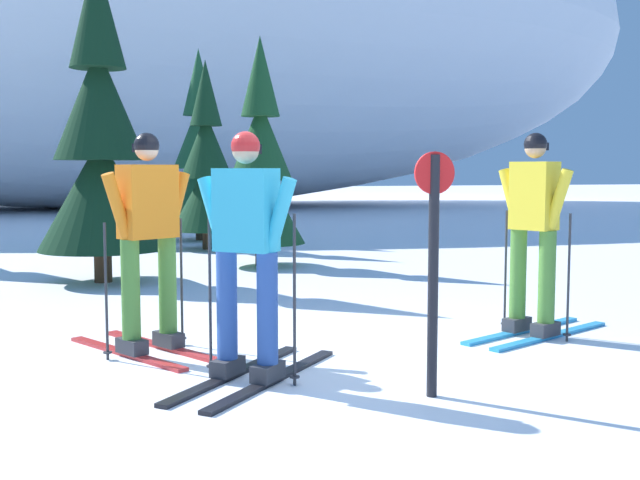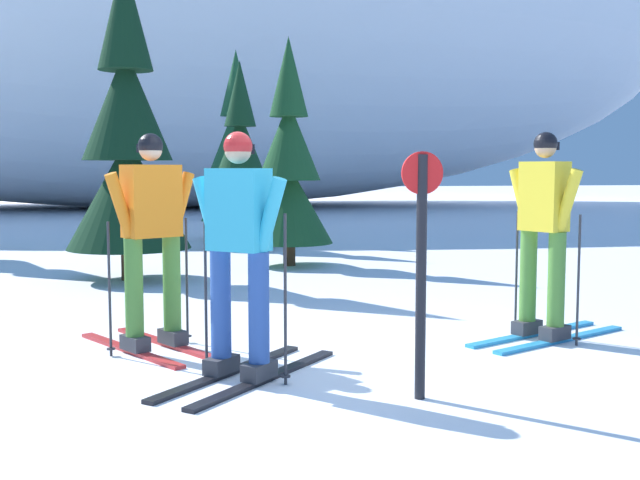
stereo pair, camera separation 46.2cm
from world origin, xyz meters
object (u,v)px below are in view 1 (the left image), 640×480
(skier_cyan_jacket, at_px, (247,252))
(pine_tree_center_left, at_px, (100,147))
(trail_marker_post, at_px, (433,260))
(skier_orange_jacket, at_px, (148,237))
(pine_tree_right, at_px, (200,161))
(pine_tree_center_right, at_px, (207,171))
(pine_tree_far_right, at_px, (261,171))
(skier_yellow_jacket, at_px, (534,231))

(skier_cyan_jacket, relative_size, pine_tree_center_left, 0.41)
(skier_cyan_jacket, distance_m, trail_marker_post, 1.32)
(skier_orange_jacket, bearing_deg, pine_tree_right, 80.72)
(pine_tree_center_right, bearing_deg, trail_marker_post, -88.90)
(trail_marker_post, bearing_deg, pine_tree_far_right, 87.71)
(skier_orange_jacket, distance_m, pine_tree_center_right, 8.42)
(skier_orange_jacket, distance_m, pine_tree_right, 10.38)
(pine_tree_far_right, bearing_deg, skier_yellow_jacket, -76.69)
(pine_tree_center_left, xyz_separation_m, pine_tree_far_right, (2.40, 1.14, -0.33))
(skier_cyan_jacket, distance_m, pine_tree_far_right, 6.70)
(skier_orange_jacket, xyz_separation_m, pine_tree_center_left, (-0.36, 4.33, 0.85))
(skier_yellow_jacket, xyz_separation_m, skier_cyan_jacket, (-2.77, -0.79, -0.03))
(pine_tree_center_left, height_order, trail_marker_post, pine_tree_center_left)
(trail_marker_post, bearing_deg, skier_orange_jacket, 134.72)
(skier_yellow_jacket, distance_m, pine_tree_far_right, 5.92)
(skier_cyan_jacket, relative_size, pine_tree_center_right, 0.50)
(skier_orange_jacket, xyz_separation_m, skier_cyan_jacket, (0.63, -1.07, -0.03))
(trail_marker_post, bearing_deg, pine_tree_center_left, 109.12)
(skier_yellow_jacket, height_order, trail_marker_post, skier_yellow_jacket)
(pine_tree_center_left, bearing_deg, pine_tree_right, 70.94)
(pine_tree_right, bearing_deg, pine_tree_center_right, -93.29)
(skier_orange_jacket, distance_m, pine_tree_far_right, 5.86)
(skier_cyan_jacket, xyz_separation_m, pine_tree_far_right, (1.41, 6.53, 0.56))
(skier_orange_jacket, xyz_separation_m, trail_marker_post, (1.75, -1.77, -0.05))
(skier_cyan_jacket, xyz_separation_m, pine_tree_center_right, (0.93, 9.32, 0.55))
(skier_orange_jacket, distance_m, pine_tree_center_left, 4.43)
(pine_tree_center_left, xyz_separation_m, pine_tree_right, (2.03, 5.89, -0.12))
(skier_yellow_jacket, relative_size, pine_tree_center_right, 0.52)
(skier_orange_jacket, height_order, pine_tree_far_right, pine_tree_far_right)
(skier_yellow_jacket, height_order, pine_tree_far_right, pine_tree_far_right)
(skier_orange_jacket, height_order, pine_tree_right, pine_tree_right)
(pine_tree_center_right, distance_m, pine_tree_far_right, 2.83)
(skier_yellow_jacket, height_order, pine_tree_center_right, pine_tree_center_right)
(pine_tree_center_left, distance_m, trail_marker_post, 6.51)
(pine_tree_center_right, relative_size, trail_marker_post, 2.17)
(skier_orange_jacket, bearing_deg, pine_tree_center_left, 94.81)
(pine_tree_center_right, bearing_deg, skier_yellow_jacket, -77.83)
(skier_cyan_jacket, bearing_deg, pine_tree_center_left, 100.42)
(skier_orange_jacket, relative_size, trail_marker_post, 1.11)
(skier_orange_jacket, xyz_separation_m, pine_tree_far_right, (2.04, 5.46, 0.52))
(skier_yellow_jacket, xyz_separation_m, pine_tree_right, (-1.73, 10.49, 0.73))
(pine_tree_center_right, height_order, pine_tree_right, pine_tree_right)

